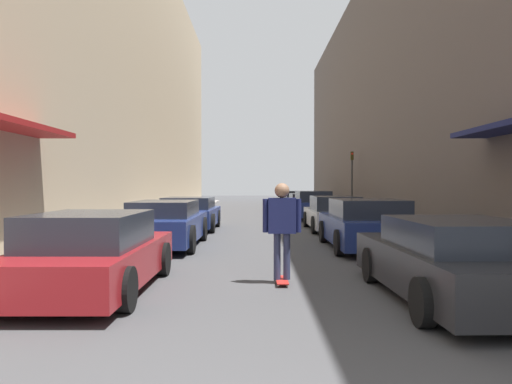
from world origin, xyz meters
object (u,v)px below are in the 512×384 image
at_px(parked_car_right_1, 367,225).
at_px(parked_car_right_5, 298,200).
at_px(parked_car_right_2, 334,214).
at_px(parked_car_left_2, 190,214).
at_px(skateboarder, 282,222).
at_px(parked_car_left_0, 94,254).
at_px(traffic_light, 352,175).
at_px(parked_car_right_0, 456,261).
at_px(parked_car_right_4, 305,203).
at_px(parked_car_left_1, 166,224).
at_px(parked_car_right_3, 313,206).

xyz_separation_m(parked_car_right_1, parked_car_right_5, (-0.02, 21.60, -0.04)).
height_order(parked_car_right_1, parked_car_right_2, parked_car_right_1).
bearing_deg(parked_car_right_2, parked_car_left_2, 177.99).
bearing_deg(skateboarder, parked_car_right_1, 61.80).
bearing_deg(parked_car_left_2, parked_car_left_0, -90.54).
bearing_deg(parked_car_left_0, parked_car_left_2, 89.46).
distance_m(parked_car_left_2, parked_car_right_1, 7.64).
distance_m(parked_car_right_1, parked_car_right_2, 5.20).
height_order(parked_car_right_5, traffic_light, traffic_light).
distance_m(parked_car_right_0, parked_car_right_2, 11.12).
distance_m(parked_car_left_2, parked_car_right_4, 11.89).
height_order(parked_car_left_1, parked_car_right_1, parked_car_right_1).
xyz_separation_m(parked_car_left_2, parked_car_right_1, (5.42, -5.39, 0.03)).
xyz_separation_m(parked_car_left_0, parked_car_left_1, (0.13, 5.67, 0.02)).
bearing_deg(parked_car_left_1, parked_car_left_2, 90.33).
bearing_deg(parked_car_right_1, parked_car_right_4, 90.18).
bearing_deg(parked_car_right_3, parked_car_right_2, -88.55).
distance_m(parked_car_right_2, parked_car_right_5, 16.40).
bearing_deg(parked_car_left_0, parked_car_right_1, 43.71).
distance_m(parked_car_left_1, parked_car_right_2, 7.19).
bearing_deg(parked_car_left_0, parked_car_right_3, 71.74).
height_order(parked_car_left_0, parked_car_right_4, parked_car_left_0).
xyz_separation_m(parked_car_left_0, parked_car_right_0, (5.51, -0.65, -0.02)).
bearing_deg(parked_car_left_0, traffic_light, 67.78).
relative_size(parked_car_left_0, parked_car_right_0, 0.97).
bearing_deg(skateboarder, parked_car_left_2, 106.36).
bearing_deg(parked_car_right_5, parked_car_right_4, -90.30).
bearing_deg(parked_car_right_0, parked_car_left_1, 130.43).
bearing_deg(parked_car_left_2, parked_car_right_0, -64.42).
bearing_deg(parked_car_left_0, parked_car_right_0, -6.71).
height_order(parked_car_right_2, parked_car_right_3, parked_car_right_3).
distance_m(parked_car_right_1, skateboarder, 5.26).
xyz_separation_m(parked_car_right_0, parked_car_right_3, (-0.18, 16.81, 0.07)).
distance_m(parked_car_right_1, parked_car_right_3, 10.89).
bearing_deg(parked_car_left_2, parked_car_right_4, 63.17).
relative_size(parked_car_right_3, parked_car_right_5, 0.96).
bearing_deg(parked_car_right_1, parked_car_right_5, 90.05).
height_order(parked_car_left_1, parked_car_left_2, parked_car_left_1).
bearing_deg(skateboarder, parked_car_right_2, 76.06).
bearing_deg(parked_car_right_5, parked_car_right_2, -90.07).
distance_m(parked_car_left_1, parked_car_right_0, 8.30).
distance_m(parked_car_right_4, parked_car_right_5, 5.60).
relative_size(parked_car_right_2, parked_car_right_4, 0.94).
bearing_deg(parked_car_right_5, parked_car_right_0, -89.97).
bearing_deg(parked_car_right_2, traffic_light, 74.96).
height_order(parked_car_left_0, parked_car_right_1, parked_car_right_1).
xyz_separation_m(parked_car_right_1, skateboarder, (-2.48, -4.62, 0.43)).
xyz_separation_m(parked_car_right_2, parked_car_right_4, (-0.01, 10.80, -0.03)).
bearing_deg(parked_car_right_0, parked_car_right_4, 90.12).
bearing_deg(parked_car_left_0, parked_car_right_4, 75.58).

